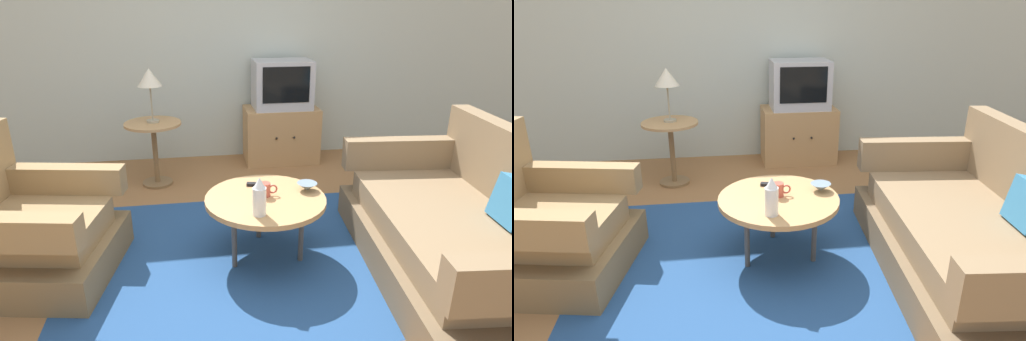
# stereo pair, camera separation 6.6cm
# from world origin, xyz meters

# --- Properties ---
(ground_plane) EXTENTS (16.00, 16.00, 0.00)m
(ground_plane) POSITION_xyz_m (0.00, 0.00, 0.00)
(ground_plane) COLOR olive
(back_wall) EXTENTS (9.00, 0.12, 2.70)m
(back_wall) POSITION_xyz_m (0.00, 2.45, 1.35)
(back_wall) COLOR #B2BCB2
(back_wall) RESTS_ON ground
(area_rug) EXTENTS (2.70, 1.90, 0.00)m
(area_rug) POSITION_xyz_m (0.13, 0.20, 0.00)
(area_rug) COLOR navy
(area_rug) RESTS_ON ground
(armchair) EXTENTS (1.07, 1.05, 0.94)m
(armchair) POSITION_xyz_m (-1.42, 0.22, 0.31)
(armchair) COLOR brown
(armchair) RESTS_ON ground
(couch) EXTENTS (1.17, 1.97, 0.92)m
(couch) POSITION_xyz_m (1.35, -0.20, 0.29)
(couch) COLOR brown
(couch) RESTS_ON ground
(coffee_table) EXTENTS (0.82, 0.82, 0.45)m
(coffee_table) POSITION_xyz_m (0.13, 0.20, 0.42)
(coffee_table) COLOR tan
(coffee_table) RESTS_ON ground
(side_table) EXTENTS (0.53, 0.53, 0.62)m
(side_table) POSITION_xyz_m (-0.70, 1.63, 0.45)
(side_table) COLOR tan
(side_table) RESTS_ON ground
(tv_stand) EXTENTS (0.80, 0.47, 0.61)m
(tv_stand) POSITION_xyz_m (0.64, 2.12, 0.30)
(tv_stand) COLOR tan
(tv_stand) RESTS_ON ground
(television) EXTENTS (0.61, 0.43, 0.51)m
(television) POSITION_xyz_m (0.64, 2.11, 0.86)
(television) COLOR #B7B7BC
(television) RESTS_ON tv_stand
(table_lamp) EXTENTS (0.23, 0.23, 0.50)m
(table_lamp) POSITION_xyz_m (-0.69, 1.65, 1.03)
(table_lamp) COLOR #9E937A
(table_lamp) RESTS_ON side_table
(vase) EXTENTS (0.09, 0.09, 0.25)m
(vase) POSITION_xyz_m (0.05, -0.05, 0.57)
(vase) COLOR white
(vase) RESTS_ON coffee_table
(mug) EXTENTS (0.13, 0.08, 0.10)m
(mug) POSITION_xyz_m (0.13, 0.22, 0.50)
(mug) COLOR #B74C3D
(mug) RESTS_ON coffee_table
(bowl) EXTENTS (0.14, 0.14, 0.06)m
(bowl) POSITION_xyz_m (0.44, 0.27, 0.48)
(bowl) COLOR slate
(bowl) RESTS_ON coffee_table
(tv_remote_dark) EXTENTS (0.15, 0.07, 0.02)m
(tv_remote_dark) POSITION_xyz_m (0.10, 0.40, 0.46)
(tv_remote_dark) COLOR black
(tv_remote_dark) RESTS_ON coffee_table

